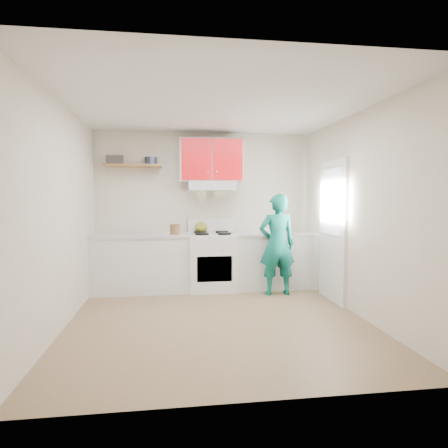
{
  "coord_description": "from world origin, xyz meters",
  "views": [
    {
      "loc": [
        -0.56,
        -4.57,
        1.51
      ],
      "look_at": [
        0.15,
        0.55,
        1.15
      ],
      "focal_mm": 30.61,
      "sensor_mm": 36.0,
      "label": 1
    }
  ],
  "objects": [
    {
      "name": "kettle",
      "position": [
        -0.07,
        1.77,
        1.01
      ],
      "size": [
        0.25,
        0.25,
        0.18
      ],
      "primitive_type": "ellipsoid",
      "rotation": [
        0.0,
        0.0,
        -0.16
      ],
      "color": "olive",
      "rests_on": "stove"
    },
    {
      "name": "door",
      "position": [
        1.78,
        0.7,
        1.02
      ],
      "size": [
        0.05,
        0.85,
        2.05
      ],
      "primitive_type": "cube",
      "color": "white",
      "rests_on": "floor"
    },
    {
      "name": "silicone_mat",
      "position": [
        1.37,
        1.51,
        0.9
      ],
      "size": [
        0.37,
        0.32,
        0.01
      ],
      "primitive_type": "cube",
      "rotation": [
        0.0,
        0.0,
        0.17
      ],
      "color": "red",
      "rests_on": "counter_right"
    },
    {
      "name": "door_glass",
      "position": [
        1.75,
        0.7,
        1.45
      ],
      "size": [
        0.01,
        0.55,
        0.95
      ],
      "primitive_type": "cube",
      "color": "white",
      "rests_on": "door"
    },
    {
      "name": "back_wall",
      "position": [
        0.0,
        1.9,
        1.3
      ],
      "size": [
        3.6,
        0.04,
        2.6
      ],
      "primitive_type": "cube",
      "color": "beige",
      "rests_on": "floor"
    },
    {
      "name": "person",
      "position": [
        1.06,
        1.13,
        0.78
      ],
      "size": [
        0.57,
        0.38,
        1.57
      ],
      "primitive_type": "imported",
      "rotation": [
        0.0,
        0.0,
        3.15
      ],
      "color": "#0B6657",
      "rests_on": "floor"
    },
    {
      "name": "left_wall",
      "position": [
        -1.8,
        0.0,
        1.3
      ],
      "size": [
        0.04,
        3.8,
        2.6
      ],
      "primitive_type": "cube",
      "color": "beige",
      "rests_on": "floor"
    },
    {
      "name": "books",
      "position": [
        -1.45,
        1.79,
        2.11
      ],
      "size": [
        0.29,
        0.22,
        0.14
      ],
      "primitive_type": "cube",
      "rotation": [
        0.0,
        0.0,
        0.1
      ],
      "color": "#3A3335",
      "rests_on": "shelf"
    },
    {
      "name": "tin",
      "position": [
        -0.88,
        1.77,
        2.1
      ],
      "size": [
        0.25,
        0.25,
        0.12
      ],
      "primitive_type": "cylinder",
      "rotation": [
        0.0,
        0.0,
        0.25
      ],
      "color": "#333D4C",
      "rests_on": "shelf"
    },
    {
      "name": "floor",
      "position": [
        0.0,
        0.0,
        0.0
      ],
      "size": [
        3.8,
        3.8,
        0.0
      ],
      "primitive_type": "plane",
      "color": "brown",
      "rests_on": "ground"
    },
    {
      "name": "crock",
      "position": [
        -0.5,
        1.54,
        0.99
      ],
      "size": [
        0.19,
        0.19,
        0.19
      ],
      "primitive_type": "cylinder",
      "rotation": [
        0.0,
        0.0,
        0.23
      ],
      "color": "brown",
      "rests_on": "counter_left"
    },
    {
      "name": "range_hood",
      "position": [
        0.1,
        1.68,
        1.7
      ],
      "size": [
        0.76,
        0.44,
        0.15
      ],
      "primitive_type": "cube",
      "color": "silver",
      "rests_on": "back_wall"
    },
    {
      "name": "counter_right",
      "position": [
        1.14,
        1.6,
        0.45
      ],
      "size": [
        1.32,
        0.6,
        0.9
      ],
      "primitive_type": "cube",
      "color": "silver",
      "rests_on": "floor"
    },
    {
      "name": "stove",
      "position": [
        0.1,
        1.57,
        0.46
      ],
      "size": [
        0.76,
        0.65,
        0.92
      ],
      "primitive_type": "cube",
      "color": "white",
      "rests_on": "floor"
    },
    {
      "name": "shelf",
      "position": [
        -1.15,
        1.75,
        2.02
      ],
      "size": [
        0.9,
        0.3,
        0.04
      ],
      "primitive_type": "cube",
      "color": "brown",
      "rests_on": "back_wall"
    },
    {
      "name": "right_wall",
      "position": [
        1.8,
        0.0,
        1.3
      ],
      "size": [
        0.04,
        3.8,
        2.6
      ],
      "primitive_type": "cube",
      "color": "beige",
      "rests_on": "floor"
    },
    {
      "name": "ceiling",
      "position": [
        0.0,
        0.0,
        2.6
      ],
      "size": [
        3.6,
        3.8,
        0.04
      ],
      "primitive_type": "cube",
      "color": "white",
      "rests_on": "floor"
    },
    {
      "name": "front_wall",
      "position": [
        0.0,
        -1.9,
        1.3
      ],
      "size": [
        3.6,
        0.04,
        2.6
      ],
      "primitive_type": "cube",
      "color": "beige",
      "rests_on": "floor"
    },
    {
      "name": "counter_left",
      "position": [
        -1.04,
        1.6,
        0.45
      ],
      "size": [
        1.52,
        0.6,
        0.9
      ],
      "primitive_type": "cube",
      "color": "silver",
      "rests_on": "floor"
    },
    {
      "name": "cutting_board",
      "position": [
        0.92,
        1.6,
        0.91
      ],
      "size": [
        0.34,
        0.25,
        0.02
      ],
      "primitive_type": "cube",
      "rotation": [
        0.0,
        0.0,
        0.04
      ],
      "color": "olive",
      "rests_on": "counter_right"
    },
    {
      "name": "upper_cabinets",
      "position": [
        0.1,
        1.73,
        2.12
      ],
      "size": [
        1.02,
        0.33,
        0.7
      ],
      "primitive_type": "cube",
      "color": "red",
      "rests_on": "back_wall"
    }
  ]
}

